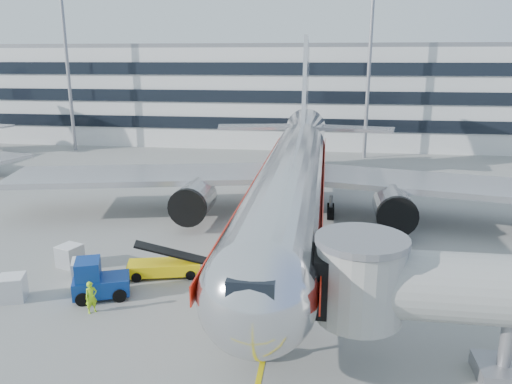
# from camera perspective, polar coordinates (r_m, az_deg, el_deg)

# --- Properties ---
(ground) EXTENTS (180.00, 180.00, 0.00)m
(ground) POSITION_cam_1_polar(r_m,az_deg,el_deg) (31.40, 2.67, -10.50)
(ground) COLOR gray
(ground) RESTS_ON ground
(lead_in_line) EXTENTS (0.25, 70.00, 0.01)m
(lead_in_line) POSITION_cam_1_polar(r_m,az_deg,el_deg) (40.62, 3.99, -4.42)
(lead_in_line) COLOR yellow
(lead_in_line) RESTS_ON ground
(main_jet) EXTENTS (50.95, 48.70, 16.06)m
(main_jet) POSITION_cam_1_polar(r_m,az_deg,el_deg) (41.08, 4.27, 1.94)
(main_jet) COLOR silver
(main_jet) RESTS_ON ground
(terminal) EXTENTS (150.00, 24.25, 15.60)m
(terminal) POSITION_cam_1_polar(r_m,az_deg,el_deg) (86.39, 6.39, 11.19)
(terminal) COLOR silver
(terminal) RESTS_ON ground
(light_mast_west) EXTENTS (2.40, 1.20, 25.45)m
(light_mast_west) POSITION_cam_1_polar(r_m,az_deg,el_deg) (79.60, -20.91, 15.11)
(light_mast_west) COLOR gray
(light_mast_west) RESTS_ON ground
(light_mast_centre) EXTENTS (2.40, 1.20, 25.45)m
(light_mast_centre) POSITION_cam_1_polar(r_m,az_deg,el_deg) (70.44, 12.92, 15.81)
(light_mast_centre) COLOR gray
(light_mast_centre) RESTS_ON ground
(belt_loader) EXTENTS (4.97, 2.72, 2.32)m
(belt_loader) POSITION_cam_1_polar(r_m,az_deg,el_deg) (32.79, -10.44, -8.33)
(belt_loader) COLOR yellow
(belt_loader) RESTS_ON ground
(baggage_tug) EXTENTS (3.59, 2.91, 2.36)m
(baggage_tug) POSITION_cam_1_polar(r_m,az_deg,el_deg) (30.80, -17.67, -9.67)
(baggage_tug) COLOR navy
(baggage_tug) RESTS_ON ground
(cargo_container_left) EXTENTS (1.76, 1.76, 1.47)m
(cargo_container_left) POSITION_cam_1_polar(r_m,az_deg,el_deg) (32.44, -26.08, -9.82)
(cargo_container_left) COLOR silver
(cargo_container_left) RESTS_ON ground
(cargo_container_right) EXTENTS (1.74, 1.74, 1.46)m
(cargo_container_right) POSITION_cam_1_polar(r_m,az_deg,el_deg) (35.91, -20.51, -6.83)
(cargo_container_right) COLOR silver
(cargo_container_right) RESTS_ON ground
(cargo_container_front) EXTENTS (2.01, 2.01, 1.63)m
(cargo_container_front) POSITION_cam_1_polar(r_m,az_deg,el_deg) (32.76, -18.88, -8.65)
(cargo_container_front) COLOR silver
(cargo_container_front) RESTS_ON ground
(ramp_worker) EXTENTS (0.77, 0.77, 1.81)m
(ramp_worker) POSITION_cam_1_polar(r_m,az_deg,el_deg) (29.26, -18.31, -11.35)
(ramp_worker) COLOR #9DDF17
(ramp_worker) RESTS_ON ground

